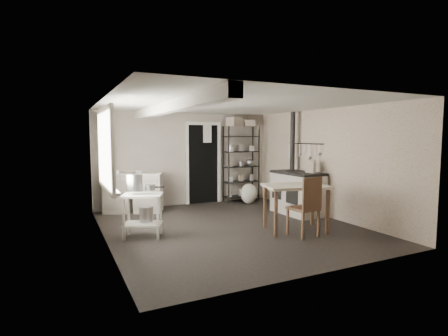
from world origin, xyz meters
name	(u,v)px	position (x,y,z in m)	size (l,w,h in m)	color
floor	(231,227)	(0.00, 0.00, 0.00)	(5.00, 5.00, 0.00)	black
ceiling	(231,104)	(0.00, 0.00, 2.30)	(5.00, 5.00, 0.00)	silver
wall_back	(186,159)	(0.00, 2.50, 1.15)	(4.50, 0.02, 2.30)	#AB9F92
wall_front	(323,183)	(0.00, -2.50, 1.15)	(4.50, 0.02, 2.30)	#AB9F92
wall_left	(104,172)	(-2.25, 0.00, 1.15)	(0.02, 5.00, 2.30)	#AB9F92
wall_right	(325,163)	(2.25, 0.00, 1.15)	(0.02, 5.00, 2.30)	#AB9F92
window	(104,149)	(-2.22, 0.20, 1.50)	(0.12, 1.76, 1.28)	white
doorway	(203,164)	(0.45, 2.47, 1.00)	(0.96, 0.10, 2.08)	white
ceiling_beam	(168,107)	(-1.20, 0.00, 2.20)	(0.18, 5.00, 0.18)	white
wallpaper_panel	(324,163)	(2.24, 0.00, 1.15)	(0.01, 5.00, 2.30)	beige
utensil_rail	(305,144)	(2.19, 0.60, 1.55)	(0.06, 1.20, 0.44)	#B9B9BB
prep_table	(143,214)	(-1.65, 0.05, 0.40)	(0.65, 0.46, 0.74)	white
stockpot	(135,182)	(-1.76, 0.11, 0.94)	(0.26, 0.26, 0.28)	#B9B9BB
saucepan	(150,188)	(-1.52, 0.01, 0.85)	(0.17, 0.17, 0.09)	#B9B9BB
bucket	(146,214)	(-1.58, 0.10, 0.39)	(0.24, 0.24, 0.26)	#B9B9BB
base_cabinets	(134,192)	(-1.38, 2.18, 0.46)	(1.35, 0.58, 0.89)	beige
mixing_bowl	(139,170)	(-1.26, 2.18, 0.95)	(0.26, 0.26, 0.06)	white
counter_cup	(117,171)	(-1.76, 2.03, 0.97)	(0.12, 0.12, 0.09)	white
shelf_rack	(241,165)	(1.46, 2.31, 0.95)	(0.94, 0.36, 1.98)	black
shelf_jar	(232,150)	(1.15, 2.25, 1.37)	(0.08, 0.09, 0.19)	white
storage_box_a	(234,125)	(1.27, 2.33, 2.01)	(0.33, 0.29, 0.23)	beige
storage_box_b	(250,126)	(1.70, 2.28, 1.99)	(0.27, 0.25, 0.17)	beige
stove	(297,194)	(1.84, 0.39, 0.44)	(0.66, 1.19, 0.93)	beige
stovepipe	(292,142)	(2.02, 0.84, 1.59)	(0.12, 0.12, 1.56)	black
side_ledge	(310,197)	(1.92, 0.06, 0.43)	(0.60, 0.32, 0.92)	white
oats_box	(311,170)	(1.93, 0.06, 1.01)	(0.12, 0.19, 0.29)	beige
work_table	(295,210)	(0.94, -0.72, 0.38)	(1.10, 0.77, 0.84)	beige
table_cup	(307,187)	(1.11, -0.84, 0.81)	(0.10, 0.10, 0.10)	white
chair	(303,208)	(0.86, -1.06, 0.49)	(0.43, 0.45, 1.03)	#543624
flour_sack	(249,194)	(1.46, 1.88, 0.24)	(0.43, 0.36, 0.52)	silver
floor_crock	(305,215)	(1.69, -0.07, 0.07)	(0.11, 0.11, 0.14)	white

